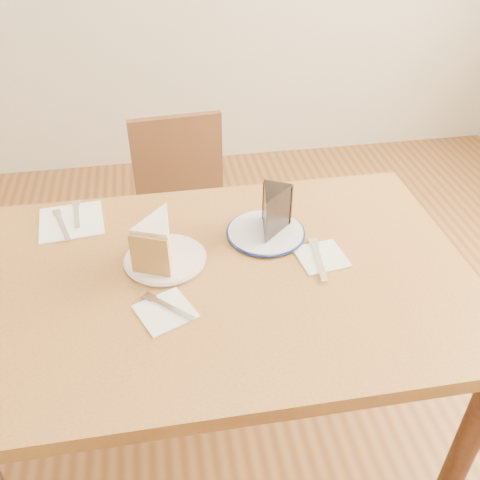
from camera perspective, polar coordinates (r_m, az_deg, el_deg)
name	(u,v)px	position (r m, az deg, el deg)	size (l,w,h in m)	color
ground	(230,447)	(1.88, -1.09, -21.25)	(4.00, 4.00, 0.00)	#482913
table	(227,303)	(1.37, -1.40, -6.74)	(1.20, 0.80, 0.75)	brown
chair_far	(186,219)	(2.03, -5.76, 2.29)	(0.43, 0.43, 0.81)	#361D10
plate_cream	(165,259)	(1.35, -7.96, -2.04)	(0.20, 0.20, 0.01)	white
plate_navy	(266,233)	(1.43, 2.75, 0.78)	(0.20, 0.20, 0.01)	silver
carrot_cake	(160,239)	(1.32, -8.52, 0.14)	(0.09, 0.13, 0.11)	#F0E7C6
chocolate_cake	(271,215)	(1.39, 3.38, 2.72)	(0.08, 0.11, 0.11)	black
napkin_cream	(165,311)	(1.22, -7.97, -7.56)	(0.12, 0.12, 0.00)	white
napkin_navy	(321,257)	(1.37, 8.68, -1.79)	(0.12, 0.12, 0.00)	white
napkin_spare	(71,221)	(1.55, -17.55, 1.90)	(0.17, 0.17, 0.00)	white
fork_cream	(169,307)	(1.22, -7.63, -7.07)	(0.01, 0.14, 0.00)	white
knife_navy	(319,259)	(1.35, 8.39, -2.06)	(0.02, 0.17, 0.00)	silver
fork_spare	(77,215)	(1.56, -17.02, 2.61)	(0.01, 0.14, 0.00)	silver
knife_spare	(62,225)	(1.53, -18.44, 1.51)	(0.01, 0.16, 0.00)	silver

